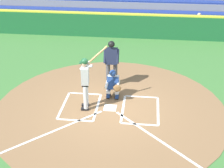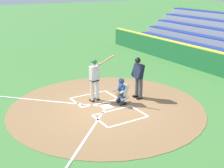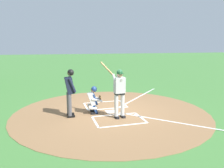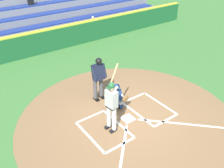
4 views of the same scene
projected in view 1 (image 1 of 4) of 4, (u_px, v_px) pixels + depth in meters
The scene contains 9 objects.
ground_plane at pixel (110, 108), 11.43m from camera, with size 120.00×120.00×0.00m, color #427A38.
dirt_circle at pixel (110, 108), 11.42m from camera, with size 8.00×8.00×0.01m, color olive.
home_plate_and_chalk at pixel (107, 122), 10.64m from camera, with size 7.93×4.91×0.01m.
batter at pixel (86, 80), 10.93m from camera, with size 0.89×0.80×2.13m.
catcher at pixel (113, 83), 11.80m from camera, with size 0.59×0.63×1.13m.
plate_umpire at pixel (112, 60), 12.44m from camera, with size 0.58×0.41×1.86m.
baseball at pixel (85, 118), 10.80m from camera, with size 0.07×0.07×0.07m, color white.
backstop_wall at pixel (126, 26), 17.75m from camera, with size 22.00×0.36×1.31m.
bleacher_stand at pixel (131, 2), 20.97m from camera, with size 20.00×5.10×3.00m.
Camera 1 is at (-1.17, 9.71, 5.98)m, focal length 52.87 mm.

